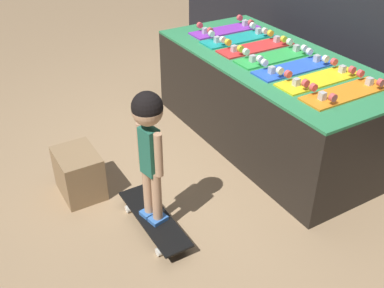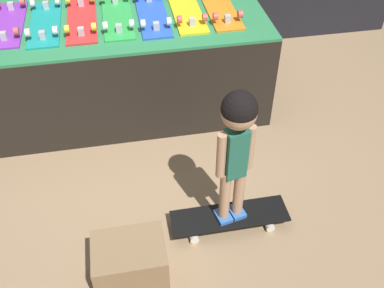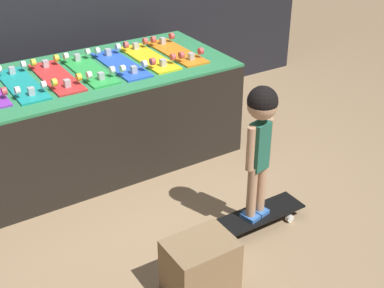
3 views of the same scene
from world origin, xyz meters
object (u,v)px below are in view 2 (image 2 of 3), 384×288
(skateboard_red_on_rack, at_px, (82,19))
(storage_box, at_px, (131,266))
(skateboard_purple_on_rack, at_px, (8,23))
(skateboard_green_on_rack, at_px, (117,16))
(skateboard_blue_on_rack, at_px, (152,14))
(skateboard_yellow_on_rack, at_px, (187,10))
(skateboard_teal_on_rack, at_px, (45,22))
(skateboard_on_floor, at_px, (230,217))
(child, at_px, (237,137))
(skateboard_orange_on_rack, at_px, (220,8))

(skateboard_red_on_rack, height_order, storage_box, skateboard_red_on_rack)
(skateboard_purple_on_rack, distance_m, skateboard_green_on_rack, 0.74)
(skateboard_blue_on_rack, bearing_deg, skateboard_red_on_rack, 178.10)
(skateboard_green_on_rack, xyz_separation_m, skateboard_yellow_on_rack, (0.49, -0.00, 0.00))
(skateboard_teal_on_rack, height_order, skateboard_on_floor, skateboard_teal_on_rack)
(skateboard_teal_on_rack, relative_size, child, 0.74)
(skateboard_green_on_rack, xyz_separation_m, skateboard_on_floor, (0.51, -1.34, -0.68))
(skateboard_blue_on_rack, bearing_deg, skateboard_yellow_on_rack, 2.73)
(skateboard_teal_on_rack, relative_size, skateboard_yellow_on_rack, 1.00)
(child, height_order, storage_box, child)
(skateboard_green_on_rack, distance_m, child, 1.44)
(skateboard_blue_on_rack, relative_size, skateboard_on_floor, 0.94)
(skateboard_green_on_rack, bearing_deg, skateboard_purple_on_rack, 177.41)
(child, relative_size, storage_box, 2.41)
(skateboard_on_floor, height_order, child, child)
(skateboard_green_on_rack, xyz_separation_m, child, (0.51, -1.34, -0.04))
(skateboard_blue_on_rack, xyz_separation_m, child, (0.26, -1.33, -0.04))
(skateboard_yellow_on_rack, relative_size, child, 0.74)
(skateboard_red_on_rack, relative_size, child, 0.74)
(skateboard_red_on_rack, height_order, skateboard_on_floor, skateboard_red_on_rack)
(skateboard_red_on_rack, bearing_deg, skateboard_orange_on_rack, -0.25)
(skateboard_yellow_on_rack, distance_m, child, 1.34)
(skateboard_purple_on_rack, relative_size, storage_box, 1.79)
(skateboard_red_on_rack, xyz_separation_m, storage_box, (0.15, -1.63, -0.59))
(skateboard_purple_on_rack, height_order, storage_box, skateboard_purple_on_rack)
(skateboard_teal_on_rack, relative_size, skateboard_red_on_rack, 1.00)
(skateboard_teal_on_rack, distance_m, skateboard_orange_on_rack, 1.23)
(skateboard_purple_on_rack, relative_size, skateboard_teal_on_rack, 1.00)
(child, bearing_deg, skateboard_green_on_rack, 98.97)
(skateboard_yellow_on_rack, xyz_separation_m, skateboard_orange_on_rack, (0.25, 0.00, 0.00))
(skateboard_yellow_on_rack, bearing_deg, skateboard_purple_on_rack, 178.28)
(skateboard_orange_on_rack, distance_m, child, 1.36)
(skateboard_teal_on_rack, relative_size, storage_box, 1.79)
(skateboard_green_on_rack, bearing_deg, skateboard_red_on_rack, 179.76)
(skateboard_green_on_rack, height_order, skateboard_yellow_on_rack, same)
(skateboard_purple_on_rack, relative_size, skateboard_red_on_rack, 1.00)
(skateboard_teal_on_rack, relative_size, skateboard_blue_on_rack, 1.00)
(skateboard_on_floor, bearing_deg, skateboard_red_on_rack, 119.34)
(skateboard_green_on_rack, bearing_deg, storage_box, -93.38)
(child, bearing_deg, skateboard_teal_on_rack, 114.90)
(skateboard_teal_on_rack, bearing_deg, skateboard_red_on_rack, 0.52)
(skateboard_red_on_rack, distance_m, skateboard_green_on_rack, 0.25)
(skateboard_on_floor, bearing_deg, storage_box, -154.63)
(storage_box, bearing_deg, skateboard_teal_on_rack, 103.62)
(skateboard_purple_on_rack, bearing_deg, skateboard_on_floor, -47.83)
(skateboard_blue_on_rack, bearing_deg, skateboard_teal_on_rack, 178.91)
(skateboard_green_on_rack, distance_m, skateboard_blue_on_rack, 0.25)
(skateboard_teal_on_rack, xyz_separation_m, skateboard_orange_on_rack, (1.23, -0.00, 0.00))
(skateboard_red_on_rack, distance_m, child, 1.54)
(skateboard_red_on_rack, xyz_separation_m, child, (0.76, -1.34, -0.04))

